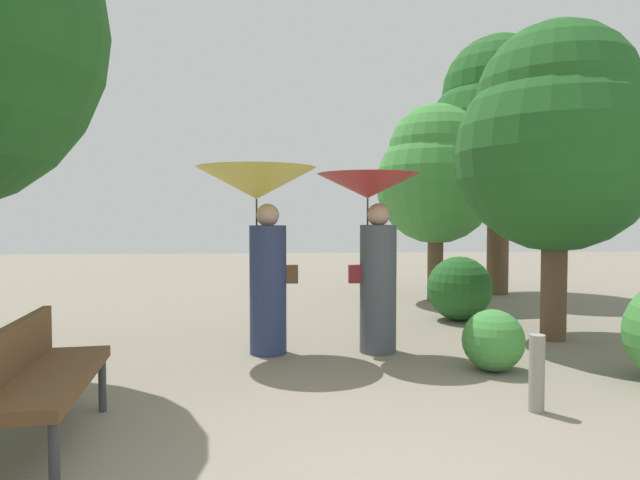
# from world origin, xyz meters

# --- Properties ---
(person_left) EXTENTS (1.31, 1.31, 2.06)m
(person_left) POSITION_xyz_m (-0.70, 3.05, 1.55)
(person_left) COLOR navy
(person_left) RESTS_ON ground
(person_right) EXTENTS (1.13, 1.13, 1.99)m
(person_right) POSITION_xyz_m (0.54, 3.03, 1.39)
(person_right) COLOR #474C56
(person_right) RESTS_ON ground
(park_bench) EXTENTS (0.66, 1.55, 0.83)m
(park_bench) POSITION_xyz_m (-2.04, 0.60, 0.51)
(park_bench) COLOR #38383D
(park_bench) RESTS_ON ground
(tree_near_right) EXTENTS (2.41, 2.41, 3.87)m
(tree_near_right) POSITION_xyz_m (2.88, 3.49, 2.49)
(tree_near_right) COLOR brown
(tree_near_right) RESTS_ON ground
(tree_mid_right) EXTENTS (2.14, 2.14, 3.52)m
(tree_mid_right) POSITION_xyz_m (2.31, 6.73, 2.28)
(tree_mid_right) COLOR brown
(tree_mid_right) RESTS_ON ground
(tree_far_back) EXTENTS (2.73, 2.73, 5.01)m
(tree_far_back) POSITION_xyz_m (3.77, 7.49, 3.34)
(tree_far_back) COLOR brown
(tree_far_back) RESTS_ON ground
(bush_behind_bench) EXTENTS (0.94, 0.94, 0.94)m
(bush_behind_bench) POSITION_xyz_m (2.13, 4.83, 0.47)
(bush_behind_bench) COLOR #235B23
(bush_behind_bench) RESTS_ON ground
(bush_far_side) EXTENTS (0.61, 0.61, 0.61)m
(bush_far_side) POSITION_xyz_m (1.61, 2.19, 0.30)
(bush_far_side) COLOR #428C3D
(bush_far_side) RESTS_ON ground
(path_marker_post) EXTENTS (0.12, 0.12, 0.60)m
(path_marker_post) POSITION_xyz_m (1.51, 1.05, 0.30)
(path_marker_post) COLOR gray
(path_marker_post) RESTS_ON ground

